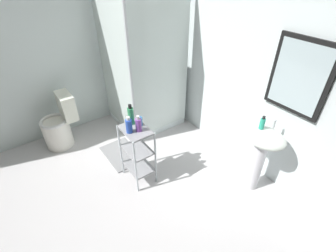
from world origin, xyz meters
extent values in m
cube|color=silver|center=(0.00, 0.00, -0.01)|extent=(4.20, 4.20, 0.02)
cube|color=white|center=(0.00, 1.85, 1.25)|extent=(4.20, 0.10, 2.50)
cube|color=black|center=(0.68, 1.78, 1.35)|extent=(0.56, 0.03, 0.72)
cube|color=silver|center=(0.68, 1.76, 1.35)|extent=(0.48, 0.01, 0.64)
cube|color=white|center=(-1.85, 0.00, 1.25)|extent=(0.10, 4.20, 2.50)
cube|color=white|center=(-1.31, 1.27, 0.05)|extent=(0.90, 0.90, 0.10)
cube|color=silver|center=(-1.31, 0.82, 1.05)|extent=(0.90, 0.02, 1.90)
cube|color=silver|center=(-0.86, 1.27, 1.05)|extent=(0.02, 0.90, 1.90)
cylinder|color=silver|center=(-0.86, 0.82, 1.05)|extent=(0.04, 0.04, 1.90)
cylinder|color=silver|center=(-1.31, 1.27, 0.10)|extent=(0.08, 0.08, 0.00)
cylinder|color=white|center=(0.65, 1.52, 0.34)|extent=(0.15, 0.15, 0.68)
ellipsoid|color=white|center=(0.65, 1.52, 0.75)|extent=(0.46, 0.37, 0.13)
cylinder|color=silver|center=(0.65, 1.64, 0.86)|extent=(0.03, 0.03, 0.10)
cylinder|color=white|center=(-1.48, -0.10, 0.20)|extent=(0.37, 0.37, 0.40)
torus|color=white|center=(-1.48, -0.10, 0.42)|extent=(0.37, 0.37, 0.04)
cube|color=white|center=(-1.48, 0.12, 0.58)|extent=(0.35, 0.17, 0.36)
cylinder|color=silver|center=(-0.44, 0.38, 0.37)|extent=(0.02, 0.02, 0.74)
cylinder|color=silver|center=(-0.08, 0.38, 0.37)|extent=(0.02, 0.02, 0.74)
cylinder|color=silver|center=(-0.44, 0.64, 0.37)|extent=(0.02, 0.02, 0.74)
cylinder|color=silver|center=(-0.08, 0.64, 0.37)|extent=(0.02, 0.02, 0.74)
cube|color=#99999E|center=(-0.26, 0.51, 0.18)|extent=(0.36, 0.26, 0.02)
cube|color=#99999E|center=(-0.26, 0.51, 0.45)|extent=(0.36, 0.26, 0.02)
cube|color=#99999E|center=(-0.26, 0.51, 0.73)|extent=(0.36, 0.26, 0.02)
cylinder|color=#2DBC99|center=(0.58, 1.53, 0.87)|extent=(0.05, 0.05, 0.12)
cylinder|color=black|center=(0.58, 1.53, 0.94)|extent=(0.03, 0.03, 0.03)
cylinder|color=blue|center=(-0.25, 0.44, 0.82)|extent=(0.07, 0.07, 0.16)
cylinder|color=white|center=(-0.25, 0.44, 0.91)|extent=(0.04, 0.04, 0.03)
cylinder|color=#308F56|center=(-0.38, 0.54, 0.84)|extent=(0.07, 0.07, 0.20)
cylinder|color=black|center=(-0.38, 0.54, 0.96)|extent=(0.04, 0.04, 0.04)
cylinder|color=purple|center=(-0.21, 0.53, 0.81)|extent=(0.06, 0.06, 0.15)
cylinder|color=silver|center=(-0.21, 0.53, 0.91)|extent=(0.03, 0.03, 0.04)
cylinder|color=#3870B2|center=(-0.30, 0.59, 0.79)|extent=(0.07, 0.07, 0.10)
cube|color=gray|center=(-0.76, 0.52, 0.01)|extent=(0.60, 0.40, 0.02)
camera|label=1|loc=(1.65, -0.44, 2.30)|focal=25.98mm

